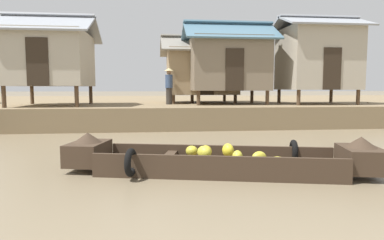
% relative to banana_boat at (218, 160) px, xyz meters
% --- Properties ---
extents(ground_plane, '(300.00, 300.00, 0.00)m').
position_rel_banana_boat_xyz_m(ground_plane, '(-0.44, 4.17, -0.25)').
color(ground_plane, '#7A6B51').
extents(riverbank_strip, '(160.00, 20.00, 0.90)m').
position_rel_banana_boat_xyz_m(riverbank_strip, '(-0.44, 16.39, 0.20)').
color(riverbank_strip, '#7F6B4C').
rests_on(riverbank_strip, ground).
extents(banana_boat, '(6.04, 2.34, 0.76)m').
position_rel_banana_boat_xyz_m(banana_boat, '(0.00, 0.00, 0.00)').
color(banana_boat, '#3D2D21').
rests_on(banana_boat, ground).
extents(stilt_house_left, '(3.78, 3.99, 3.86)m').
position_rel_banana_boat_xyz_m(stilt_house_left, '(-5.53, 8.86, 2.67)').
color(stilt_house_left, '#4C3826').
rests_on(stilt_house_left, riverbank_strip).
extents(stilt_house_mid_left, '(4.10, 3.42, 3.42)m').
position_rel_banana_boat_xyz_m(stilt_house_mid_left, '(1.23, 11.11, 2.27)').
color(stilt_house_mid_left, '#4C3826').
rests_on(stilt_house_mid_left, riverbank_strip).
extents(stilt_house_mid_right, '(4.17, 3.26, 3.82)m').
position_rel_banana_boat_xyz_m(stilt_house_mid_right, '(2.25, 9.45, 2.56)').
color(stilt_house_mid_right, '#4C3826').
rests_on(stilt_house_mid_right, riverbank_strip).
extents(stilt_house_right, '(3.85, 3.24, 4.08)m').
position_rel_banana_boat_xyz_m(stilt_house_right, '(6.42, 9.00, 2.81)').
color(stilt_house_right, '#4C3826').
rests_on(stilt_house_right, riverbank_strip).
extents(vendor_person, '(0.44, 0.44, 1.66)m').
position_rel_banana_boat_xyz_m(vendor_person, '(-0.50, 9.33, 1.57)').
color(vendor_person, '#332D28').
rests_on(vendor_person, riverbank_strip).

